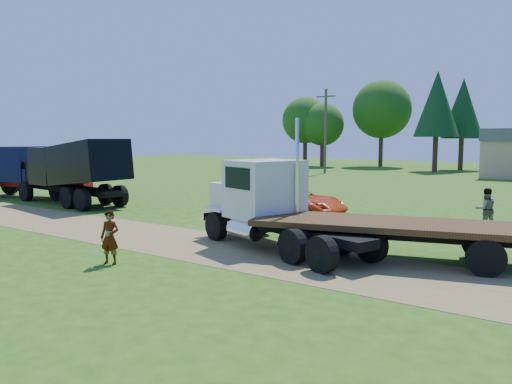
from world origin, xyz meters
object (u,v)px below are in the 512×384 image
Objects in this scene: orange_pickup at (288,202)px; spectator_a at (110,238)px; black_dump_truck at (74,168)px; flatbed_trailer at (390,230)px; navy_truck at (29,171)px; white_semi_tractor at (265,202)px.

orange_pickup is 10.44m from spectator_a.
black_dump_truck is 1.53× the size of orange_pickup.
black_dump_truck is at bearing 129.67° from spectator_a.
flatbed_trailer is 5.43× the size of spectator_a.
navy_truck is at bearing 136.64° from spectator_a.
navy_truck reaches higher than flatbed_trailer.
spectator_a is at bearing -178.61° from orange_pickup.
black_dump_truck is 0.99× the size of flatbed_trailer.
black_dump_truck is 1.16× the size of navy_truck.
black_dump_truck is 15.07m from spectator_a.
black_dump_truck reaches higher than spectator_a.
white_semi_tractor is 4.61× the size of spectator_a.
flatbed_trailer reaches higher than spectator_a.
spectator_a is (12.86, -7.75, -1.25)m from black_dump_truck.
orange_pickup is at bearing 132.27° from white_semi_tractor.
orange_pickup is at bearing -14.56° from navy_truck.
black_dump_truck is at bearing -171.52° from white_semi_tractor.
spectator_a is (-2.26, -5.08, -0.72)m from white_semi_tractor.
white_semi_tractor is 4.52m from flatbed_trailer.
spectator_a is at bearing -45.96° from navy_truck.
white_semi_tractor reaches higher than flatbed_trailer.
white_semi_tractor is 1.31× the size of orange_pickup.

